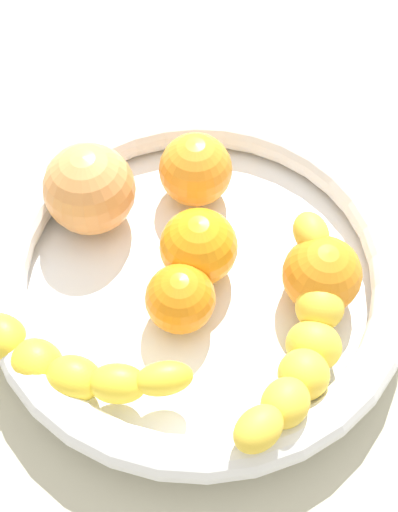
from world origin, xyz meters
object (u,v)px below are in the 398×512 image
Objects in this scene: fruit_bowl at (199,272)px; banana_draped_left at (44,348)px; orange_mid_right at (199,170)px; orange_rear at (200,247)px; orange_mid_left at (322,275)px; peach_blush at (90,189)px; orange_front at (180,299)px; banana_draped_right at (306,336)px.

fruit_bowl is 1.77× the size of banana_draped_left.
orange_rear is at bearing -91.00° from orange_mid_right.
orange_mid_left reaches higher than banana_draped_left.
peach_blush is (-18.02, 8.36, 0.77)cm from orange_mid_left.
orange_rear reaches higher than banana_draped_left.
orange_mid_right is (1.78, 12.30, 0.48)cm from orange_front.
orange_rear is 10.50cm from peach_blush.
orange_mid_right is at bearing 14.86° from peach_blush.
peach_blush reaches higher than banana_draped_right.
orange_rear is 0.81× the size of peach_blush.
banana_draped_left is 21.22cm from orange_mid_left.
peach_blush is (-7.25, 9.91, 1.13)cm from orange_front.
peach_blush reaches higher than banana_draped_left.
banana_draped_right is at bearing -110.66° from orange_mid_left.
banana_draped_left is 3.06× the size of orange_rear.
orange_mid_right is 9.36cm from peach_blush.
banana_draped_left is 3.00× the size of orange_mid_right.
banana_draped_right is 3.17× the size of orange_mid_left.
orange_front is at bearing -171.83° from orange_mid_left.
fruit_bowl is 5.41× the size of orange_rear.
banana_draped_right is at bearing -0.02° from banana_draped_left.
banana_draped_left is 0.99× the size of banana_draped_right.
orange_rear is at bearing -31.96° from peach_blush.
fruit_bowl is at bearing -91.73° from orange_mid_right.
orange_mid_left is 19.88cm from peach_blush.
fruit_bowl is 5.52× the size of orange_mid_left.
orange_front reaches higher than banana_draped_left.
orange_mid_left is at bearing -24.89° from peach_blush.
banana_draped_left is 19.69cm from orange_mid_right.
peach_blush is at bearing 144.08° from fruit_bowl.
fruit_bowl is at bearing -98.81° from orange_rear.
orange_rear is (-9.14, 2.82, 0.06)cm from orange_mid_left.
fruit_bowl is at bearing 167.72° from orange_mid_left.
banana_draped_right is 3.10× the size of orange_rear.
orange_mid_right reaches higher than orange_mid_left.
orange_rear reaches higher than banana_draped_right.
banana_draped_right is at bearing -44.44° from fruit_bowl.
orange_mid_left is at bearing -17.15° from orange_rear.
peach_blush reaches higher than orange_mid_right.
banana_draped_left is 10.45cm from orange_front.
orange_mid_right is at bearing 89.00° from orange_rear.
fruit_bowl is 4.40× the size of peach_blush.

